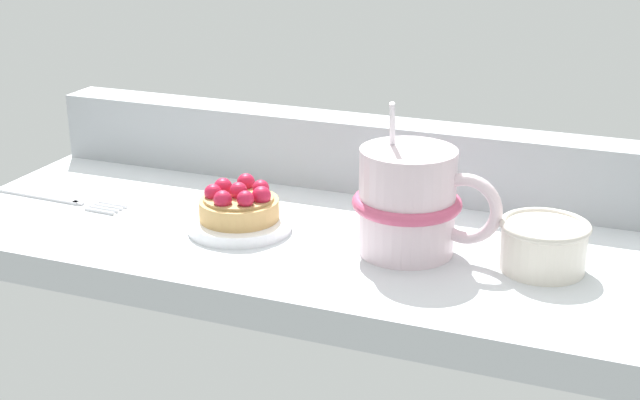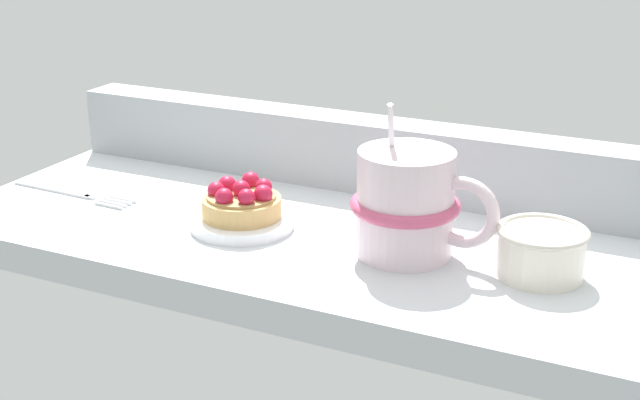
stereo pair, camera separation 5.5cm
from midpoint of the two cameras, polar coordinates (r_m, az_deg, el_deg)
The scene contains 7 objects.
ground_plane at distance 86.40cm, azimuth -2.75°, elevation -2.73°, with size 71.22×30.93×3.12cm, color silver.
window_rail_back at distance 95.80cm, azimuth 0.36°, elevation 3.07°, with size 69.80×4.98×7.66cm, color #9EA3A8.
dessert_plate at distance 85.60cm, azimuth -7.04°, elevation -1.58°, with size 10.01×10.01×1.14cm.
raspberry_tart at distance 84.86cm, azimuth -7.10°, elevation -0.27°, with size 7.65×7.65×3.65cm.
coffee_mug at distance 78.59cm, azimuth 3.84°, elevation -0.14°, with size 13.44×9.84×13.82cm.
dessert_fork at distance 97.01cm, azimuth -17.99°, elevation 0.06°, with size 15.71×2.57×0.60cm.
sugar_bowl at distance 77.63cm, azimuth 12.27°, elevation -2.83°, with size 7.77×7.77×4.37cm.
Camera 1 is at (30.38, -73.51, 32.18)cm, focal length 49.64 mm.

